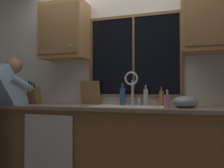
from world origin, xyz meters
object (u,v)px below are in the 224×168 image
Objects in this scene: bottle_green_glass at (146,97)px; knife_block at (34,96)px; soap_dispenser at (167,101)px; bottle_amber_small at (161,98)px; bottle_tall_clear at (123,96)px; mixing_bowl at (185,102)px; cutting_board at (90,93)px.

knife_block is at bearing -175.89° from bottle_green_glass.
bottle_amber_small reaches higher than soap_dispenser.
bottle_tall_clear is (-0.28, -0.00, 0.01)m from bottle_green_glass.
soap_dispenser reaches higher than mixing_bowl.
soap_dispenser is (1.74, -0.22, -0.04)m from knife_block.
bottle_amber_small is at bearing -0.09° from cutting_board.
knife_block is 1.64m from bottle_amber_small.
cutting_board is at bearing 168.18° from mixing_bowl.
soap_dispenser is (-0.17, -0.13, 0.01)m from mixing_bowl.
mixing_bowl is (1.91, -0.10, -0.05)m from knife_block.
cutting_board reaches higher than bottle_green_glass.
bottle_green_glass is 0.28m from bottle_tall_clear.
cutting_board is 1.31× the size of bottle_amber_small.
knife_block reaches higher than soap_dispenser.
bottle_tall_clear reaches higher than bottle_green_glass.
bottle_tall_clear is at bearing -5.84° from cutting_board.
knife_block reaches higher than bottle_tall_clear.
soap_dispenser is at bearing -7.30° from knife_block.
cutting_board is at bearing 11.34° from knife_block.
cutting_board is 0.72m from bottle_green_glass.
mixing_bowl is 0.37m from bottle_amber_small.
bottle_tall_clear is (-0.73, 0.20, 0.05)m from mixing_bowl.
knife_block is at bearing -168.66° from cutting_board.
knife_block is 1.19× the size of bottle_tall_clear.
bottle_green_glass is at bearing 155.76° from mixing_bowl.
cutting_board is 1.07m from soap_dispenser.
cutting_board is 1.12× the size of bottle_tall_clear.
bottle_tall_clear is at bearing 4.96° from knife_block.
mixing_bowl is 0.97× the size of bottle_tall_clear.
knife_block is 1.07× the size of cutting_board.
cutting_board reaches higher than bottle_amber_small.
soap_dispenser is at bearing -49.40° from bottle_green_glass.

